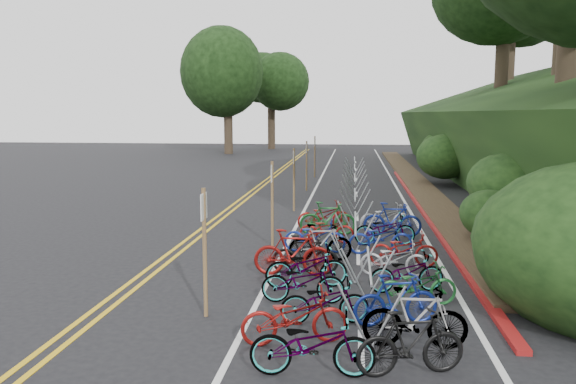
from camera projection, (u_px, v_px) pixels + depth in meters
name	position (u px, v px, depth m)	size (l,w,h in m)	color
ground	(209.00, 302.00, 11.61)	(120.00, 120.00, 0.00)	black
road_markings	(292.00, 215.00, 21.47)	(7.47, 80.00, 0.01)	gold
red_curb	(421.00, 208.00, 22.76)	(0.25, 28.00, 0.10)	maroon
embankment	(552.00, 139.00, 28.50)	(14.30, 48.14, 9.11)	black
bike_rack_front	(369.00, 280.00, 10.35)	(1.12, 2.65, 1.13)	#9CA0A7
bike_racks_rest	(355.00, 184.00, 23.94)	(1.14, 23.00, 1.17)	#9CA0A7
signpost_near	(205.00, 244.00, 10.58)	(0.08, 0.40, 2.49)	brown
signposts_rest	(301.00, 168.00, 25.12)	(0.08, 18.40, 2.50)	brown
bike_front	(293.00, 253.00, 13.37)	(1.90, 0.54, 1.14)	maroon
bike_valet	(355.00, 255.00, 13.54)	(3.35, 12.59, 1.10)	slate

